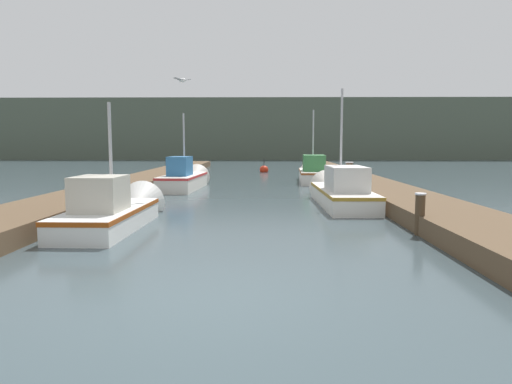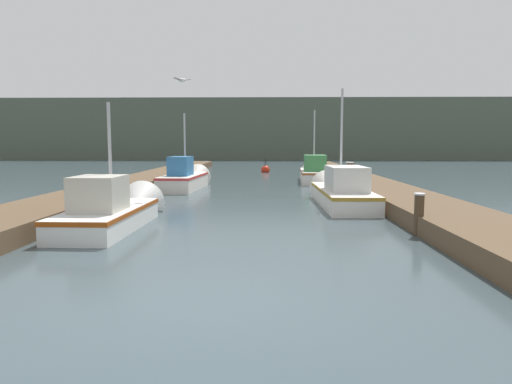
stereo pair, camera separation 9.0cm
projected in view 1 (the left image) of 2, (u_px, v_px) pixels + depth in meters
The scene contains 14 objects.
ground_plane at pixel (213, 302), 6.13m from camera, with size 200.00×200.00×0.00m.
dock_left at pixel (139, 182), 22.10m from camera, with size 2.28×40.00×0.46m.
dock_right at pixel (361, 182), 21.92m from camera, with size 2.28×40.00×0.46m.
distant_shore_ridge at pixel (259, 131), 63.88m from camera, with size 120.00×16.00×7.67m.
fishing_boat_0 at pixel (117, 210), 11.79m from camera, with size 1.56×5.06×3.54m.
fishing_boat_1 at pixel (339, 191), 15.99m from camera, with size 1.59×6.22×4.37m.
fishing_boat_2 at pixel (186, 178), 21.40m from camera, with size 1.72×5.40×3.82m.
fishing_boat_3 at pixel (313, 172), 25.18m from camera, with size 1.69×5.83×4.25m.
mooring_piling_0 at pixel (317, 167), 30.17m from camera, with size 0.33×0.33×1.07m.
mooring_piling_1 at pixel (349, 179), 18.35m from camera, with size 0.32×0.32×1.36m.
mooring_piling_2 at pixel (116, 191), 15.28m from camera, with size 0.29×0.29×1.02m.
mooring_piling_3 at pixel (420, 214), 10.51m from camera, with size 0.25×0.25×0.98m.
channel_buoy at pixel (264, 170), 33.12m from camera, with size 0.63×0.63×1.13m.
seagull_lead at pixel (182, 80), 13.41m from camera, with size 0.47×0.47×0.12m.
Camera 1 is at (0.68, -5.92, 2.12)m, focal length 32.00 mm.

